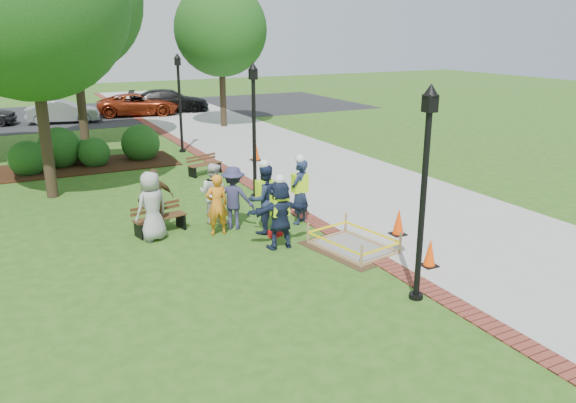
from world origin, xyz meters
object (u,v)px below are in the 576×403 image
lamp_near (424,179)px  hivis_worker_b (300,190)px  bench_near (160,224)px  hivis_worker_c (264,197)px  cone_front (430,253)px  hivis_worker_a (280,212)px  wet_concrete_pad (353,240)px

lamp_near → hivis_worker_b: bearing=89.0°
bench_near → hivis_worker_c: size_ratio=0.74×
cone_front → hivis_worker_a: bearing=133.8°
cone_front → lamp_near: size_ratio=0.16×
wet_concrete_pad → hivis_worker_c: bearing=125.3°
bench_near → hivis_worker_c: bearing=-26.5°
hivis_worker_a → hivis_worker_c: hivis_worker_c is taller
hivis_worker_b → cone_front: bearing=-73.5°
hivis_worker_b → lamp_near: bearing=-91.0°
wet_concrete_pad → hivis_worker_b: (-0.26, 2.31, 0.73)m
lamp_near → hivis_worker_a: size_ratio=2.28×
hivis_worker_b → hivis_worker_c: bearing=-167.6°
cone_front → hivis_worker_b: bearing=106.5°
bench_near → hivis_worker_b: hivis_worker_b is taller
wet_concrete_pad → cone_front: 1.96m
wet_concrete_pad → hivis_worker_c: size_ratio=1.29×
bench_near → lamp_near: lamp_near is taller
hivis_worker_a → hivis_worker_c: 1.16m
hivis_worker_c → cone_front: bearing=-57.7°
wet_concrete_pad → hivis_worker_c: 2.61m
cone_front → hivis_worker_c: 4.51m
bench_near → hivis_worker_b: (3.68, -0.98, 0.72)m
bench_near → cone_front: 6.99m
cone_front → hivis_worker_a: size_ratio=0.37×
hivis_worker_a → hivis_worker_b: hivis_worker_b is taller
bench_near → hivis_worker_a: bearing=-45.3°
wet_concrete_pad → hivis_worker_a: size_ratio=1.38×
hivis_worker_b → hivis_worker_c: hivis_worker_c is taller
wet_concrete_pad → bench_near: 5.12m
cone_front → lamp_near: lamp_near is taller
wet_concrete_pad → lamp_near: lamp_near is taller
cone_front → lamp_near: (-1.29, -1.11, 2.15)m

